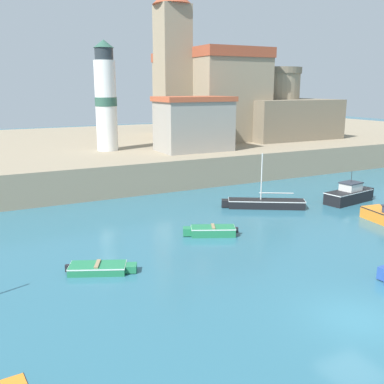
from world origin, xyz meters
TOP-DOWN VIEW (x-y plane):
  - ground_plane at (0.00, 0.00)m, footprint 200.00×200.00m
  - quay_seawall at (0.00, 44.47)m, footprint 120.00×40.00m
  - dinghy_green_1 at (-8.10, 9.65)m, footprint 3.56×2.38m
  - sailboat_black_4 at (7.16, 16.13)m, footprint 6.14×4.25m
  - motorboat_black_7 at (14.53, 14.34)m, footprint 5.35×2.35m
  - dinghy_green_8 at (0.01, 12.19)m, footprint 3.44×2.30m
  - church at (15.19, 40.87)m, footprint 13.13×16.90m
  - fortress at (24.00, 37.15)m, footprint 12.83×12.83m
  - lighthouse at (0.00, 34.26)m, footprint 2.26×2.26m
  - harbor_shed_mid_row at (8.00, 29.90)m, footprint 7.75×4.85m

SIDE VIEW (x-z plane):
  - ground_plane at x=0.00m, z-range 0.00..0.00m
  - dinghy_green_1 at x=-8.10m, z-range -0.01..0.50m
  - dinghy_green_8 at x=0.01m, z-range -0.01..0.64m
  - sailboat_black_4 at x=7.16m, z-range -1.81..2.56m
  - motorboat_black_7 at x=14.53m, z-range -0.66..1.95m
  - quay_seawall at x=0.00m, z-range 0.00..2.84m
  - harbor_shed_mid_row at x=8.00m, z-range 2.87..8.46m
  - fortress at x=24.00m, z-range 1.45..10.49m
  - lighthouse at x=0.00m, z-range 2.65..13.83m
  - church at x=15.19m, z-range 0.00..17.87m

